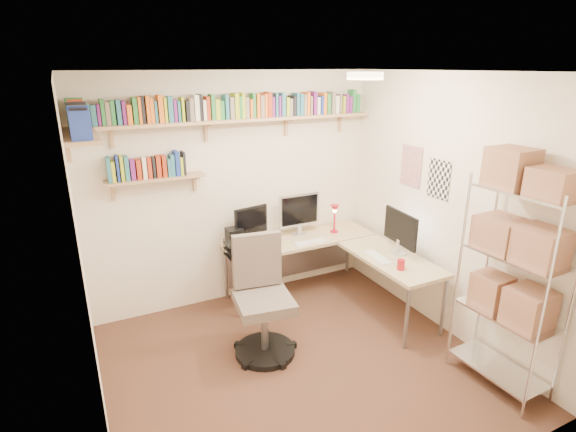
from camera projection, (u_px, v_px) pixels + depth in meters
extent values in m
plane|color=#4E2A21|center=(299.00, 365.00, 4.01)|extent=(3.20, 3.20, 0.00)
cube|color=beige|center=(236.00, 190.00, 4.88)|extent=(3.20, 0.04, 2.50)
cube|color=beige|center=(84.00, 274.00, 2.93)|extent=(0.04, 3.00, 2.50)
cube|color=beige|center=(448.00, 208.00, 4.28)|extent=(0.04, 3.00, 2.50)
cube|color=beige|center=(435.00, 327.00, 2.34)|extent=(3.20, 0.04, 2.50)
cube|color=silver|center=(302.00, 72.00, 3.21)|extent=(3.20, 3.00, 0.04)
cube|color=silver|center=(411.00, 166.00, 4.65)|extent=(0.01, 0.30, 0.42)
cube|color=white|center=(439.00, 179.00, 4.33)|extent=(0.01, 0.28, 0.38)
cylinder|color=#FFEAC6|center=(365.00, 76.00, 3.69)|extent=(0.30, 0.30, 0.06)
cube|color=tan|center=(237.00, 120.00, 4.53)|extent=(3.05, 0.25, 0.03)
cube|color=tan|center=(80.00, 135.00, 3.55)|extent=(0.25, 1.00, 0.03)
cube|color=tan|center=(156.00, 178.00, 4.36)|extent=(0.95, 0.20, 0.02)
cube|color=tan|center=(111.00, 134.00, 4.10)|extent=(0.03, 0.20, 0.20)
cube|color=tan|center=(207.00, 128.00, 4.48)|extent=(0.03, 0.20, 0.20)
cube|color=tan|center=(287.00, 123.00, 4.86)|extent=(0.03, 0.20, 0.20)
cube|color=tan|center=(342.00, 120.00, 5.16)|extent=(0.03, 0.20, 0.20)
cube|color=#A7B822|center=(76.00, 116.00, 3.87)|extent=(0.02, 0.13, 0.18)
cube|color=#AD3317|center=(81.00, 113.00, 3.88)|extent=(0.04, 0.12, 0.24)
cube|color=teal|center=(87.00, 115.00, 3.91)|extent=(0.04, 0.15, 0.19)
cube|color=teal|center=(93.00, 115.00, 3.93)|extent=(0.04, 0.15, 0.18)
cube|color=#731F74|center=(99.00, 115.00, 3.95)|extent=(0.03, 0.12, 0.18)
cube|color=#2B823A|center=(102.00, 112.00, 3.96)|extent=(0.03, 0.13, 0.23)
cube|color=gray|center=(107.00, 113.00, 3.98)|extent=(0.04, 0.12, 0.20)
cube|color=#2B823A|center=(112.00, 113.00, 3.99)|extent=(0.03, 0.12, 0.21)
cube|color=teal|center=(118.00, 112.00, 4.02)|extent=(0.04, 0.11, 0.22)
cube|color=#731F74|center=(124.00, 113.00, 4.04)|extent=(0.03, 0.13, 0.21)
cube|color=orange|center=(129.00, 114.00, 4.06)|extent=(0.04, 0.15, 0.17)
cube|color=#2B823A|center=(135.00, 111.00, 4.07)|extent=(0.04, 0.12, 0.23)
cube|color=orange|center=(139.00, 110.00, 4.09)|extent=(0.02, 0.14, 0.24)
cube|color=black|center=(142.00, 110.00, 4.10)|extent=(0.03, 0.11, 0.24)
cube|color=orange|center=(147.00, 110.00, 4.12)|extent=(0.03, 0.14, 0.24)
cube|color=orange|center=(151.00, 110.00, 4.14)|extent=(0.03, 0.12, 0.22)
cube|color=teal|center=(155.00, 112.00, 4.16)|extent=(0.02, 0.12, 0.20)
cube|color=orange|center=(160.00, 109.00, 4.17)|extent=(0.04, 0.15, 0.25)
cube|color=#A7B822|center=(165.00, 110.00, 4.19)|extent=(0.02, 0.13, 0.23)
cube|color=teal|center=(170.00, 109.00, 4.21)|extent=(0.04, 0.12, 0.24)
cube|color=#731F74|center=(174.00, 111.00, 4.23)|extent=(0.03, 0.13, 0.20)
cube|color=teal|center=(178.00, 111.00, 4.25)|extent=(0.02, 0.13, 0.19)
cube|color=#A7B822|center=(182.00, 109.00, 4.26)|extent=(0.03, 0.12, 0.22)
cube|color=black|center=(186.00, 111.00, 4.28)|extent=(0.04, 0.15, 0.19)
cube|color=gray|center=(191.00, 110.00, 4.29)|extent=(0.04, 0.12, 0.21)
cube|color=#ECE6CD|center=(196.00, 108.00, 4.31)|extent=(0.04, 0.13, 0.24)
cube|color=black|center=(200.00, 107.00, 4.33)|extent=(0.02, 0.12, 0.25)
cube|color=#ECE6CD|center=(204.00, 110.00, 4.35)|extent=(0.03, 0.12, 0.19)
cube|color=#AD3317|center=(207.00, 108.00, 4.36)|extent=(0.03, 0.11, 0.22)
cube|color=#2B823A|center=(212.00, 107.00, 4.38)|extent=(0.04, 0.13, 0.24)
cube|color=#A7B822|center=(216.00, 109.00, 4.40)|extent=(0.04, 0.13, 0.19)
cube|color=#2B823A|center=(221.00, 110.00, 4.43)|extent=(0.04, 0.12, 0.18)
cube|color=teal|center=(225.00, 107.00, 4.44)|extent=(0.03, 0.13, 0.24)
cube|color=gray|center=(230.00, 108.00, 4.46)|extent=(0.04, 0.14, 0.21)
cube|color=#A7B822|center=(235.00, 106.00, 4.48)|extent=(0.04, 0.14, 0.25)
cube|color=#2B823A|center=(239.00, 107.00, 4.50)|extent=(0.02, 0.12, 0.22)
cube|color=#A7B822|center=(242.00, 105.00, 4.51)|extent=(0.03, 0.11, 0.25)
cube|color=gray|center=(246.00, 107.00, 4.53)|extent=(0.04, 0.12, 0.21)
cube|color=orange|center=(250.00, 108.00, 4.55)|extent=(0.03, 0.13, 0.19)
cube|color=#2B823A|center=(253.00, 105.00, 4.56)|extent=(0.03, 0.11, 0.24)
cube|color=orange|center=(256.00, 105.00, 4.58)|extent=(0.03, 0.13, 0.24)
cube|color=gray|center=(261.00, 106.00, 4.60)|extent=(0.04, 0.13, 0.22)
cube|color=orange|center=(264.00, 105.00, 4.61)|extent=(0.03, 0.14, 0.23)
cube|color=#AD3317|center=(268.00, 104.00, 4.63)|extent=(0.04, 0.13, 0.25)
cube|color=#731F74|center=(272.00, 107.00, 4.66)|extent=(0.03, 0.11, 0.20)
cube|color=teal|center=(275.00, 105.00, 4.66)|extent=(0.02, 0.13, 0.24)
cube|color=#731F74|center=(278.00, 106.00, 4.68)|extent=(0.02, 0.12, 0.21)
cube|color=teal|center=(281.00, 104.00, 4.70)|extent=(0.04, 0.13, 0.24)
cube|color=#A7B822|center=(286.00, 107.00, 4.73)|extent=(0.03, 0.13, 0.19)
cube|color=gray|center=(289.00, 107.00, 4.74)|extent=(0.04, 0.13, 0.18)
cube|color=black|center=(292.00, 106.00, 4.76)|extent=(0.03, 0.15, 0.20)
cube|color=teal|center=(296.00, 104.00, 4.77)|extent=(0.03, 0.13, 0.23)
cube|color=teal|center=(299.00, 104.00, 4.79)|extent=(0.04, 0.13, 0.22)
cube|color=gray|center=(303.00, 105.00, 4.81)|extent=(0.03, 0.13, 0.21)
cube|color=orange|center=(306.00, 103.00, 4.82)|extent=(0.03, 0.14, 0.24)
cube|color=gray|center=(309.00, 105.00, 4.84)|extent=(0.02, 0.13, 0.20)
cube|color=#731F74|center=(313.00, 103.00, 4.85)|extent=(0.04, 0.14, 0.24)
cube|color=#ECE6CD|center=(316.00, 106.00, 4.88)|extent=(0.03, 0.12, 0.18)
cube|color=#1E359B|center=(320.00, 105.00, 4.90)|extent=(0.03, 0.13, 0.19)
cube|color=orange|center=(323.00, 103.00, 4.91)|extent=(0.04, 0.12, 0.23)
cube|color=#2B823A|center=(327.00, 104.00, 4.94)|extent=(0.04, 0.11, 0.22)
cube|color=gray|center=(331.00, 102.00, 4.95)|extent=(0.04, 0.14, 0.24)
cube|color=#ECE6CD|center=(335.00, 104.00, 4.98)|extent=(0.04, 0.11, 0.19)
cube|color=gray|center=(339.00, 103.00, 5.00)|extent=(0.02, 0.11, 0.21)
cube|color=#A7B822|center=(341.00, 104.00, 5.02)|extent=(0.03, 0.14, 0.19)
cube|color=#731F74|center=(344.00, 104.00, 5.03)|extent=(0.04, 0.13, 0.20)
cube|color=#731F74|center=(348.00, 104.00, 5.06)|extent=(0.04, 0.13, 0.18)
cube|color=#2B823A|center=(352.00, 101.00, 5.07)|extent=(0.04, 0.12, 0.25)
cube|color=#2B823A|center=(355.00, 103.00, 5.10)|extent=(0.04, 0.13, 0.20)
cube|color=#1E359B|center=(81.00, 126.00, 3.14)|extent=(0.14, 0.04, 0.21)
cube|color=black|center=(81.00, 128.00, 3.19)|extent=(0.13, 0.03, 0.17)
cube|color=black|center=(80.00, 124.00, 3.21)|extent=(0.11, 0.04, 0.22)
cube|color=orange|center=(80.00, 126.00, 3.26)|extent=(0.12, 0.04, 0.17)
cube|color=#1E359B|center=(79.00, 122.00, 3.30)|extent=(0.14, 0.04, 0.23)
cube|color=teal|center=(79.00, 123.00, 3.35)|extent=(0.12, 0.03, 0.20)
cube|color=gray|center=(79.00, 121.00, 3.38)|extent=(0.13, 0.03, 0.22)
cube|color=#A7B822|center=(79.00, 123.00, 3.42)|extent=(0.15, 0.03, 0.19)
cube|color=orange|center=(78.00, 122.00, 3.45)|extent=(0.11, 0.03, 0.19)
cube|color=black|center=(78.00, 118.00, 3.48)|extent=(0.14, 0.04, 0.24)
cube|color=#731F74|center=(78.00, 119.00, 3.53)|extent=(0.12, 0.04, 0.21)
cube|color=teal|center=(78.00, 121.00, 3.58)|extent=(0.13, 0.04, 0.17)
cube|color=#AD3317|center=(77.00, 116.00, 3.60)|extent=(0.11, 0.04, 0.25)
cube|color=orange|center=(76.00, 116.00, 3.65)|extent=(0.11, 0.03, 0.24)
cube|color=#AD3317|center=(77.00, 117.00, 3.69)|extent=(0.12, 0.03, 0.21)
cube|color=#731F74|center=(77.00, 119.00, 3.73)|extent=(0.13, 0.04, 0.17)
cube|color=#A7B822|center=(76.00, 117.00, 3.76)|extent=(0.11, 0.03, 0.19)
cube|color=#2B823A|center=(76.00, 113.00, 3.79)|extent=(0.13, 0.03, 0.24)
cube|color=#2B823A|center=(75.00, 113.00, 3.82)|extent=(0.14, 0.03, 0.25)
cube|color=#1E359B|center=(76.00, 117.00, 3.87)|extent=(0.14, 0.03, 0.17)
cube|color=teal|center=(109.00, 169.00, 4.14)|extent=(0.03, 0.14, 0.23)
cube|color=#A7B822|center=(113.00, 171.00, 4.16)|extent=(0.03, 0.13, 0.19)
cube|color=#1E359B|center=(117.00, 168.00, 4.17)|extent=(0.02, 0.13, 0.24)
cube|color=#A7B822|center=(121.00, 168.00, 4.19)|extent=(0.03, 0.15, 0.24)
cube|color=teal|center=(126.00, 168.00, 4.21)|extent=(0.04, 0.12, 0.23)
cube|color=#731F74|center=(132.00, 169.00, 4.24)|extent=(0.04, 0.11, 0.19)
cube|color=#AD3317|center=(138.00, 169.00, 4.26)|extent=(0.04, 0.13, 0.19)
cube|color=#ECE6CD|center=(144.00, 167.00, 4.28)|extent=(0.04, 0.12, 0.21)
cube|color=#AD3317|center=(149.00, 168.00, 4.30)|extent=(0.04, 0.12, 0.20)
cube|color=black|center=(153.00, 167.00, 4.32)|extent=(0.02, 0.12, 0.20)
cube|color=#AD3317|center=(158.00, 166.00, 4.33)|extent=(0.04, 0.12, 0.21)
cube|color=#AD3317|center=(163.00, 166.00, 4.36)|extent=(0.04, 0.13, 0.21)
cube|color=teal|center=(168.00, 167.00, 4.38)|extent=(0.03, 0.15, 0.17)
cube|color=teal|center=(172.00, 165.00, 4.39)|extent=(0.04, 0.12, 0.21)
cube|color=#1E359B|center=(176.00, 163.00, 4.40)|extent=(0.04, 0.15, 0.24)
cube|color=#A7B822|center=(181.00, 166.00, 4.43)|extent=(0.03, 0.14, 0.18)
cube|color=black|center=(183.00, 163.00, 4.43)|extent=(0.02, 0.13, 0.23)
cube|color=beige|center=(300.00, 240.00, 5.11)|extent=(1.73, 0.55, 0.04)
cube|color=beige|center=(391.00, 259.00, 4.61)|extent=(0.55, 1.19, 0.04)
cylinder|color=gray|center=(240.00, 290.00, 4.67)|extent=(0.04, 0.04, 0.64)
cylinder|color=gray|center=(226.00, 273.00, 5.06)|extent=(0.04, 0.04, 0.64)
cylinder|color=gray|center=(348.00, 248.00, 5.76)|extent=(0.04, 0.04, 0.64)
cylinder|color=gray|center=(407.00, 318.00, 4.15)|extent=(0.04, 0.04, 0.64)
cylinder|color=gray|center=(444.00, 307.00, 4.35)|extent=(0.04, 0.04, 0.64)
cube|color=gray|center=(291.00, 256.00, 5.40)|extent=(1.64, 0.02, 0.50)
cube|color=silver|center=(299.00, 210.00, 5.12)|extent=(0.50, 0.03, 0.38)
cube|color=black|center=(300.00, 210.00, 5.10)|extent=(0.45, 0.00, 0.33)
cube|color=black|center=(251.00, 221.00, 4.88)|extent=(0.40, 0.03, 0.31)
cube|color=black|center=(400.00, 228.00, 4.60)|extent=(0.03, 0.53, 0.35)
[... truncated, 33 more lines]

